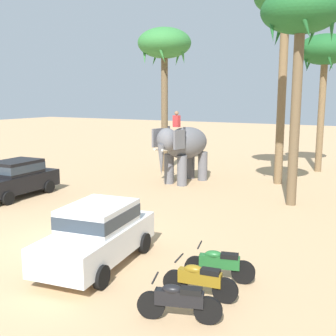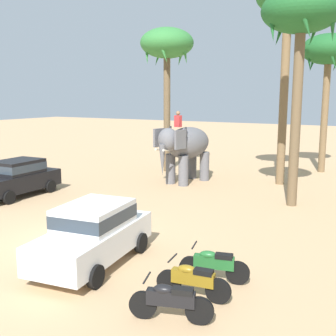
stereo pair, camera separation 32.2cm
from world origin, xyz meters
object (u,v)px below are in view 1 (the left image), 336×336
at_px(car_sedan_foreground, 98,232).
at_px(palm_tree_behind_elephant, 325,54).
at_px(elephant_with_mahout, 184,146).
at_px(palm_tree_far_back, 164,48).
at_px(palm_tree_left_of_road, 300,18).
at_px(motorcycle_nearest_camera, 179,300).
at_px(motorcycle_second_in_row, 200,280).
at_px(motorcycle_mid_row, 219,264).
at_px(car_parked_far_side, 16,177).
at_px(palm_tree_near_hut, 286,5).

height_order(car_sedan_foreground, palm_tree_behind_elephant, palm_tree_behind_elephant).
relative_size(elephant_with_mahout, palm_tree_far_back, 0.46).
bearing_deg(palm_tree_behind_elephant, palm_tree_left_of_road, -87.68).
relative_size(motorcycle_nearest_camera, motorcycle_second_in_row, 0.97).
bearing_deg(motorcycle_second_in_row, motorcycle_mid_row, 87.32).
height_order(motorcycle_mid_row, palm_tree_behind_elephant, palm_tree_behind_elephant).
relative_size(car_parked_far_side, motorcycle_mid_row, 2.36).
distance_m(car_parked_far_side, palm_tree_left_of_road, 14.23).
distance_m(car_sedan_foreground, palm_tree_behind_elephant, 19.41).
height_order(car_parked_far_side, palm_tree_far_back, palm_tree_far_back).
xyz_separation_m(motorcycle_mid_row, palm_tree_far_back, (-8.94, 13.05, 7.03)).
distance_m(car_sedan_foreground, palm_tree_far_back, 16.14).
bearing_deg(motorcycle_mid_row, car_sedan_foreground, -169.80).
distance_m(palm_tree_behind_elephant, palm_tree_left_of_road, 9.04).
bearing_deg(motorcycle_nearest_camera, palm_tree_far_back, 120.36).
height_order(car_parked_far_side, motorcycle_mid_row, car_parked_far_side).
height_order(motorcycle_nearest_camera, palm_tree_near_hut, palm_tree_near_hut).
bearing_deg(palm_tree_left_of_road, car_sedan_foreground, -109.60).
height_order(palm_tree_behind_elephant, palm_tree_near_hut, palm_tree_near_hut).
bearing_deg(elephant_with_mahout, motorcycle_mid_row, -58.91).
bearing_deg(car_parked_far_side, motorcycle_nearest_camera, -27.28).
bearing_deg(motorcycle_mid_row, palm_tree_left_of_road, 90.76).
distance_m(palm_tree_left_of_road, palm_tree_far_back, 9.91).
distance_m(elephant_with_mahout, palm_tree_near_hut, 8.76).
bearing_deg(palm_tree_near_hut, motorcycle_mid_row, -82.22).
xyz_separation_m(car_sedan_foreground, elephant_with_mahout, (-2.93, 11.06, 1.06)).
bearing_deg(palm_tree_behind_elephant, motorcycle_nearest_camera, -88.64).
bearing_deg(motorcycle_mid_row, elephant_with_mahout, 121.09).
xyz_separation_m(motorcycle_second_in_row, motorcycle_mid_row, (0.05, 1.08, 0.00)).
bearing_deg(palm_tree_near_hut, palm_tree_left_of_road, -68.60).
bearing_deg(car_parked_far_side, palm_tree_near_hut, 41.59).
bearing_deg(palm_tree_near_hut, elephant_with_mahout, -153.99).
bearing_deg(palm_tree_far_back, car_parked_far_side, -106.67).
bearing_deg(palm_tree_far_back, palm_tree_near_hut, -2.93).
bearing_deg(palm_tree_left_of_road, motorcycle_second_in_row, -89.63).
xyz_separation_m(motorcycle_second_in_row, palm_tree_left_of_road, (-0.06, 9.62, 7.26)).
xyz_separation_m(motorcycle_nearest_camera, palm_tree_far_back, (-8.92, 15.23, 7.03)).
relative_size(car_sedan_foreground, motorcycle_nearest_camera, 2.47).
relative_size(elephant_with_mahout, motorcycle_nearest_camera, 2.30).
height_order(elephant_with_mahout, palm_tree_near_hut, palm_tree_near_hut).
bearing_deg(palm_tree_behind_elephant, palm_tree_far_back, -151.94).
height_order(motorcycle_nearest_camera, palm_tree_left_of_road, palm_tree_left_of_road).
distance_m(palm_tree_behind_elephant, palm_tree_far_back, 9.59).
bearing_deg(car_parked_far_side, elephant_with_mahout, 50.80).
height_order(palm_tree_near_hut, palm_tree_far_back, palm_tree_near_hut).
xyz_separation_m(car_sedan_foreground, palm_tree_far_back, (-5.56, 13.65, 6.57)).
distance_m(car_sedan_foreground, motorcycle_mid_row, 3.46).
relative_size(palm_tree_behind_elephant, palm_tree_near_hut, 0.79).
height_order(elephant_with_mahout, palm_tree_left_of_road, palm_tree_left_of_road).
bearing_deg(palm_tree_near_hut, car_sedan_foreground, -97.03).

